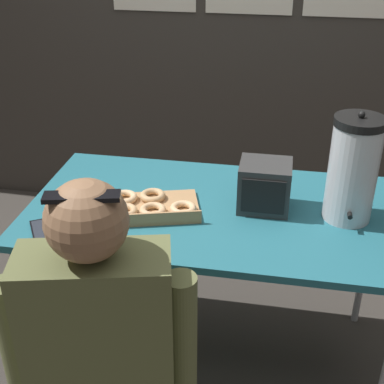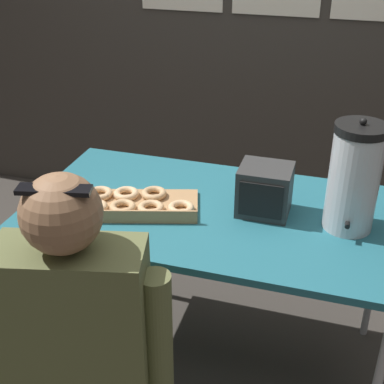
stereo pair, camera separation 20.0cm
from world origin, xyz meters
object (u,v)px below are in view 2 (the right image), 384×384
at_px(coffee_urn, 354,178).
at_px(person_seated, 81,359).
at_px(cell_phone, 42,221).
at_px(space_heater, 265,190).
at_px(donut_box, 136,204).

distance_m(coffee_urn, person_seated, 1.06).
relative_size(cell_phone, person_seated, 0.14).
relative_size(coffee_urn, person_seated, 0.35).
bearing_deg(space_heater, cell_phone, -157.79).
distance_m(coffee_urn, cell_phone, 1.11).
bearing_deg(person_seated, donut_box, -98.24).
xyz_separation_m(donut_box, coffee_urn, (0.77, 0.10, 0.17)).
distance_m(donut_box, person_seated, 0.63).
bearing_deg(coffee_urn, donut_box, -172.66).
height_order(donut_box, space_heater, space_heater).
bearing_deg(donut_box, cell_phone, -162.62).
bearing_deg(space_heater, person_seated, -120.26).
height_order(cell_phone, space_heater, space_heater).
height_order(donut_box, person_seated, person_seated).
height_order(coffee_urn, cell_phone, coffee_urn).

